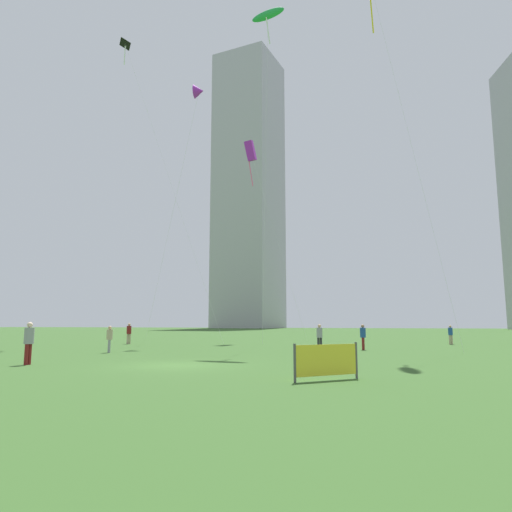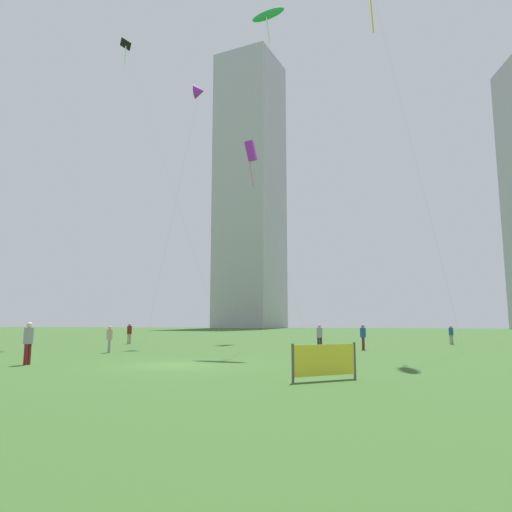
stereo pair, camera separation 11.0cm
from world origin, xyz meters
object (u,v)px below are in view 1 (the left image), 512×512
(person_standing_5, at_px, (110,337))
(kite_flying_2, at_px, (268,15))
(person_standing_3, at_px, (29,340))
(person_standing_0, at_px, (450,333))
(person_standing_4, at_px, (320,335))
(event_banner, at_px, (327,360))
(kite_flying_1, at_px, (127,51))
(person_standing_2, at_px, (129,332))
(person_standing_1, at_px, (363,335))
(kite_flying_0, at_px, (199,92))
(distant_highrise_0, at_px, (249,190))
(kite_flying_3, at_px, (250,152))

(person_standing_5, relative_size, kite_flying_2, 0.06)
(person_standing_3, bearing_deg, person_standing_5, -171.54)
(person_standing_0, height_order, person_standing_4, person_standing_4)
(event_banner, bearing_deg, kite_flying_1, 134.00)
(person_standing_2, bearing_deg, person_standing_5, -93.22)
(person_standing_2, relative_size, person_standing_5, 1.10)
(person_standing_3, relative_size, event_banner, 1.01)
(person_standing_1, xyz_separation_m, kite_flying_2, (-6.97, 2.01, 26.04))
(kite_flying_0, xyz_separation_m, distant_highrise_0, (-28.55, 111.60, 23.82))
(event_banner, bearing_deg, person_standing_4, 98.94)
(person_standing_3, bearing_deg, distant_highrise_0, -167.91)
(person_standing_1, relative_size, person_standing_5, 1.05)
(person_standing_0, bearing_deg, kite_flying_0, 2.24)
(kite_flying_2, bearing_deg, event_banner, -70.63)
(person_standing_3, relative_size, person_standing_4, 1.08)
(person_standing_0, bearing_deg, person_standing_5, 32.12)
(person_standing_3, height_order, kite_flying_0, kite_flying_0)
(distant_highrise_0, bearing_deg, person_standing_1, -60.09)
(person_standing_1, xyz_separation_m, event_banner, (-0.22, -17.21, -0.35))
(person_standing_0, bearing_deg, person_standing_3, 44.94)
(person_standing_1, height_order, kite_flying_2, kite_flying_2)
(person_standing_4, bearing_deg, kite_flying_3, -74.84)
(person_standing_2, height_order, distant_highrise_0, distant_highrise_0)
(person_standing_0, relative_size, person_standing_2, 0.91)
(person_standing_0, distance_m, person_standing_3, 32.20)
(person_standing_3, distance_m, kite_flying_2, 31.82)
(kite_flying_3, bearing_deg, person_standing_3, -93.24)
(person_standing_0, height_order, person_standing_5, person_standing_5)
(person_standing_5, relative_size, kite_flying_3, 0.08)
(kite_flying_0, distance_m, kite_flying_1, 9.34)
(person_standing_2, height_order, event_banner, person_standing_2)
(person_standing_0, distance_m, kite_flying_3, 26.47)
(distant_highrise_0, bearing_deg, person_standing_0, -55.45)
(kite_flying_1, bearing_deg, kite_flying_3, 32.33)
(kite_flying_0, height_order, distant_highrise_0, distant_highrise_0)
(person_standing_4, xyz_separation_m, event_banner, (2.49, -15.85, -0.36))
(person_standing_0, distance_m, kite_flying_2, 30.48)
(kite_flying_2, bearing_deg, person_standing_1, -16.08)
(person_standing_2, xyz_separation_m, kite_flying_2, (12.68, -1.39, 25.99))
(distant_highrise_0, bearing_deg, person_standing_2, -68.56)
(person_standing_1, bearing_deg, kite_flying_3, -131.78)
(person_standing_1, bearing_deg, kite_flying_1, -98.80)
(person_standing_5, xyz_separation_m, kite_flying_0, (-0.36, 13.72, 22.81))
(person_standing_1, height_order, kite_flying_3, kite_flying_3)
(person_standing_1, bearing_deg, person_standing_0, 152.86)
(kite_flying_3, bearing_deg, kite_flying_2, -66.62)
(kite_flying_3, distance_m, distant_highrise_0, 113.30)
(kite_flying_2, bearing_deg, kite_flying_3, 113.38)
(kite_flying_0, distance_m, kite_flying_3, 8.26)
(distant_highrise_0, bearing_deg, person_standing_3, -67.57)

